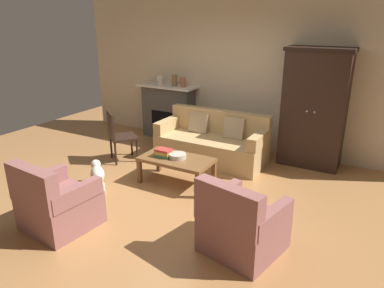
{
  "coord_description": "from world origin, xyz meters",
  "views": [
    {
      "loc": [
        2.46,
        -3.84,
        2.42
      ],
      "look_at": [
        -0.13,
        0.78,
        0.55
      ],
      "focal_mm": 33.42,
      "sensor_mm": 36.0,
      "label": 1
    }
  ],
  "objects_px": {
    "fireplace": "(168,111)",
    "couch": "(212,143)",
    "armoire": "(314,108)",
    "armchair_near_left": "(56,204)",
    "mantel_vase_cream": "(160,80)",
    "dog": "(97,174)",
    "armchair_near_right": "(241,226)",
    "side_chair_wooden": "(118,133)",
    "coffee_table": "(176,161)",
    "book_stack": "(163,153)",
    "mantel_vase_terracotta": "(183,82)",
    "fruit_bowl": "(178,156)",
    "mantel_vase_bronze": "(175,80)"
  },
  "relations": [
    {
      "from": "fireplace",
      "to": "couch",
      "type": "xyz_separation_m",
      "value": [
        1.4,
        -0.73,
        -0.25
      ]
    },
    {
      "from": "armoire",
      "to": "armchair_near_left",
      "type": "xyz_separation_m",
      "value": [
        -2.21,
        -3.54,
        -0.68
      ]
    },
    {
      "from": "mantel_vase_cream",
      "to": "dog",
      "type": "height_order",
      "value": "mantel_vase_cream"
    },
    {
      "from": "armchair_near_right",
      "to": "side_chair_wooden",
      "type": "xyz_separation_m",
      "value": [
        -2.89,
        1.41,
        0.2
      ]
    },
    {
      "from": "coffee_table",
      "to": "book_stack",
      "type": "bearing_deg",
      "value": -166.66
    },
    {
      "from": "couch",
      "to": "book_stack",
      "type": "height_order",
      "value": "couch"
    },
    {
      "from": "fireplace",
      "to": "armoire",
      "type": "xyz_separation_m",
      "value": [
        2.95,
        -0.08,
        0.43
      ]
    },
    {
      "from": "armoire",
      "to": "armchair_near_right",
      "type": "xyz_separation_m",
      "value": [
        -0.1,
        -2.9,
        -0.68
      ]
    },
    {
      "from": "armoire",
      "to": "armchair_near_right",
      "type": "distance_m",
      "value": 2.98
    },
    {
      "from": "book_stack",
      "to": "mantel_vase_terracotta",
      "type": "xyz_separation_m",
      "value": [
        -0.76,
        1.9,
        0.73
      ]
    },
    {
      "from": "coffee_table",
      "to": "fruit_bowl",
      "type": "bearing_deg",
      "value": 27.76
    },
    {
      "from": "mantel_vase_bronze",
      "to": "side_chair_wooden",
      "type": "relative_size",
      "value": 0.25
    },
    {
      "from": "armchair_near_right",
      "to": "fruit_bowl",
      "type": "bearing_deg",
      "value": 142.94
    },
    {
      "from": "side_chair_wooden",
      "to": "dog",
      "type": "relative_size",
      "value": 1.92
    },
    {
      "from": "coffee_table",
      "to": "armchair_near_right",
      "type": "relative_size",
      "value": 1.2
    },
    {
      "from": "fruit_bowl",
      "to": "dog",
      "type": "bearing_deg",
      "value": -142.0
    },
    {
      "from": "fruit_bowl",
      "to": "couch",
      "type": "bearing_deg",
      "value": 88.39
    },
    {
      "from": "armchair_near_right",
      "to": "dog",
      "type": "xyz_separation_m",
      "value": [
        -2.43,
        0.38,
        -0.07
      ]
    },
    {
      "from": "mantel_vase_cream",
      "to": "armchair_near_left",
      "type": "relative_size",
      "value": 0.21
    },
    {
      "from": "fruit_bowl",
      "to": "side_chair_wooden",
      "type": "bearing_deg",
      "value": 168.46
    },
    {
      "from": "book_stack",
      "to": "side_chair_wooden",
      "type": "height_order",
      "value": "side_chair_wooden"
    },
    {
      "from": "mantel_vase_bronze",
      "to": "armchair_near_right",
      "type": "distance_m",
      "value": 4.09
    },
    {
      "from": "book_stack",
      "to": "couch",
      "type": "bearing_deg",
      "value": 78.01
    },
    {
      "from": "mantel_vase_cream",
      "to": "mantel_vase_bronze",
      "type": "bearing_deg",
      "value": 0.0
    },
    {
      "from": "coffee_table",
      "to": "mantel_vase_bronze",
      "type": "distance_m",
      "value": 2.35
    },
    {
      "from": "fireplace",
      "to": "fruit_bowl",
      "type": "xyz_separation_m",
      "value": [
        1.37,
        -1.86,
        -0.11
      ]
    },
    {
      "from": "book_stack",
      "to": "mantel_vase_terracotta",
      "type": "distance_m",
      "value": 2.17
    },
    {
      "from": "mantel_vase_terracotta",
      "to": "armchair_near_left",
      "type": "xyz_separation_m",
      "value": [
        0.36,
        -3.61,
        -0.9
      ]
    },
    {
      "from": "couch",
      "to": "mantel_vase_terracotta",
      "type": "bearing_deg",
      "value": 145.01
    },
    {
      "from": "book_stack",
      "to": "armchair_near_left",
      "type": "distance_m",
      "value": 1.76
    },
    {
      "from": "mantel_vase_cream",
      "to": "mantel_vase_bronze",
      "type": "height_order",
      "value": "mantel_vase_bronze"
    },
    {
      "from": "fruit_bowl",
      "to": "dog",
      "type": "height_order",
      "value": "fruit_bowl"
    },
    {
      "from": "couch",
      "to": "fireplace",
      "type": "bearing_deg",
      "value": 152.42
    },
    {
      "from": "couch",
      "to": "fruit_bowl",
      "type": "xyz_separation_m",
      "value": [
        -0.03,
        -1.13,
        0.14
      ]
    },
    {
      "from": "dog",
      "to": "couch",
      "type": "bearing_deg",
      "value": 62.36
    },
    {
      "from": "armchair_near_left",
      "to": "side_chair_wooden",
      "type": "xyz_separation_m",
      "value": [
        -0.77,
        2.05,
        0.2
      ]
    },
    {
      "from": "fruit_bowl",
      "to": "book_stack",
      "type": "relative_size",
      "value": 1.02
    },
    {
      "from": "side_chair_wooden",
      "to": "dog",
      "type": "xyz_separation_m",
      "value": [
        0.46,
        -1.03,
        -0.27
      ]
    },
    {
      "from": "coffee_table",
      "to": "couch",
      "type": "bearing_deg",
      "value": 87.52
    },
    {
      "from": "dog",
      "to": "armchair_near_left",
      "type": "bearing_deg",
      "value": -72.71
    },
    {
      "from": "fruit_bowl",
      "to": "mantel_vase_terracotta",
      "type": "relative_size",
      "value": 1.39
    },
    {
      "from": "mantel_vase_terracotta",
      "to": "side_chair_wooden",
      "type": "xyz_separation_m",
      "value": [
        -0.42,
        -1.55,
        -0.7
      ]
    },
    {
      "from": "armoire",
      "to": "dog",
      "type": "bearing_deg",
      "value": -135.12
    },
    {
      "from": "fireplace",
      "to": "book_stack",
      "type": "distance_m",
      "value": 2.23
    },
    {
      "from": "mantel_vase_bronze",
      "to": "side_chair_wooden",
      "type": "xyz_separation_m",
      "value": [
        -0.22,
        -1.55,
        -0.72
      ]
    },
    {
      "from": "side_chair_wooden",
      "to": "dog",
      "type": "bearing_deg",
      "value": -66.07
    },
    {
      "from": "fruit_bowl",
      "to": "book_stack",
      "type": "xyz_separation_m",
      "value": [
        -0.22,
        -0.06,
        0.03
      ]
    },
    {
      "from": "fruit_bowl",
      "to": "mantel_vase_terracotta",
      "type": "height_order",
      "value": "mantel_vase_terracotta"
    },
    {
      "from": "mantel_vase_cream",
      "to": "armchair_near_right",
      "type": "distance_m",
      "value": 4.33
    },
    {
      "from": "fruit_bowl",
      "to": "armchair_near_right",
      "type": "relative_size",
      "value": 0.28
    }
  ]
}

